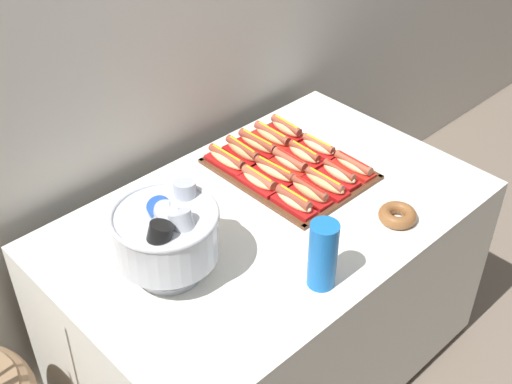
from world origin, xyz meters
name	(u,v)px	position (x,y,z in m)	size (l,w,h in m)	color
ground_plane	(268,363)	(0.00, 0.00, 0.00)	(10.00, 10.00, 0.00)	#7A6B5B
back_wall	(149,8)	(0.00, 0.58, 1.30)	(6.00, 0.10, 2.60)	silver
buffet_table	(269,291)	(0.00, 0.00, 0.40)	(1.43, 0.90, 0.77)	white
serving_tray	(289,170)	(0.22, 0.12, 0.77)	(0.41, 0.53, 0.01)	#56331E
hot_dog_0	(294,201)	(0.07, -0.04, 0.81)	(0.06, 0.16, 0.06)	red
hot_dog_1	(310,192)	(0.14, -0.04, 0.81)	(0.07, 0.16, 0.06)	red
hot_dog_2	(325,183)	(0.22, -0.04, 0.80)	(0.06, 0.18, 0.06)	#B21414
hot_dog_3	(339,174)	(0.29, -0.04, 0.81)	(0.07, 0.15, 0.06)	red
hot_dog_4	(353,166)	(0.37, -0.04, 0.80)	(0.06, 0.16, 0.06)	red
hot_dog_5	(259,180)	(0.07, 0.12, 0.80)	(0.07, 0.16, 0.06)	red
hot_dog_6	(275,172)	(0.14, 0.12, 0.80)	(0.08, 0.18, 0.06)	#B21414
hot_dog_7	(290,162)	(0.22, 0.12, 0.81)	(0.06, 0.16, 0.06)	red
hot_dog_8	(304,155)	(0.29, 0.12, 0.80)	(0.07, 0.15, 0.06)	red
hot_dog_9	(318,147)	(0.37, 0.12, 0.80)	(0.07, 0.15, 0.06)	red
hot_dog_10	(227,160)	(0.07, 0.29, 0.81)	(0.07, 0.18, 0.06)	red
hot_dog_11	(242,151)	(0.14, 0.29, 0.81)	(0.07, 0.17, 0.06)	#B21414
hot_dog_12	(258,144)	(0.22, 0.29, 0.80)	(0.07, 0.18, 0.06)	#B21414
hot_dog_13	(272,136)	(0.29, 0.29, 0.80)	(0.07, 0.18, 0.06)	red
hot_dog_14	(286,129)	(0.37, 0.29, 0.81)	(0.07, 0.16, 0.06)	#B21414
punch_bowl	(167,233)	(-0.41, 0.00, 0.92)	(0.31, 0.31, 0.27)	silver
cup_stack	(323,255)	(-0.12, -0.33, 0.88)	(0.08, 0.08, 0.22)	blue
donut	(398,215)	(0.27, -0.31, 0.79)	(0.12, 0.12, 0.04)	brown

